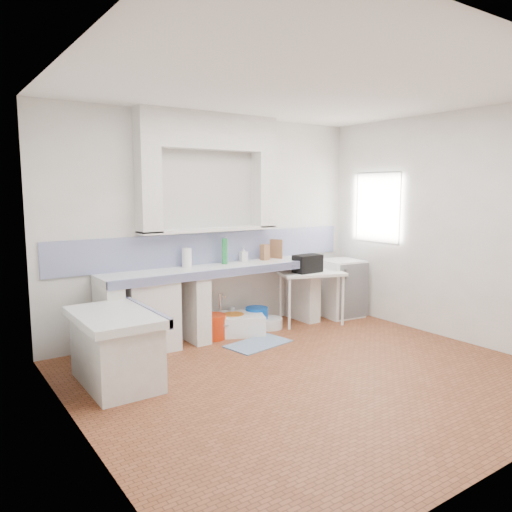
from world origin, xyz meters
TOP-DOWN VIEW (x-y plane):
  - floor at (0.00, 0.00)m, footprint 4.50×4.50m
  - ceiling at (0.00, 0.00)m, footprint 4.50×4.50m
  - wall_back at (0.00, 2.00)m, footprint 4.50×0.00m
  - wall_left at (-2.25, 0.00)m, footprint 0.00×4.50m
  - wall_right at (2.25, 0.00)m, footprint 0.00×4.50m
  - alcove_mass at (-0.10, 1.88)m, footprint 1.90×0.25m
  - window_frame at (2.42, 1.20)m, footprint 0.35×0.86m
  - lace_valance at (2.28, 1.20)m, footprint 0.01×0.84m
  - counter_slab at (-0.10, 1.70)m, footprint 3.00×0.60m
  - counter_lip at (-0.10, 1.42)m, footprint 3.00×0.04m
  - counter_pier_left at (-1.50, 1.70)m, footprint 0.20×0.55m
  - counter_pier_mid at (-0.45, 1.70)m, footprint 0.20×0.55m
  - counter_pier_right at (1.30, 1.70)m, footprint 0.20×0.55m
  - peninsula_top at (-1.70, 0.90)m, footprint 0.70×1.10m
  - peninsula_base at (-1.70, 0.90)m, footprint 0.60×1.00m
  - peninsula_lip at (-1.37, 0.90)m, footprint 0.04×1.10m
  - backsplash at (0.00, 1.99)m, footprint 4.27×0.03m
  - stove at (-1.02, 1.72)m, footprint 0.60×0.59m
  - sink at (0.04, 1.70)m, footprint 1.05×0.84m
  - side_table at (1.25, 1.46)m, footprint 0.99×0.75m
  - fridge at (1.89, 1.54)m, footprint 0.60×0.60m
  - bucket_red at (-0.22, 1.63)m, footprint 0.40×0.40m
  - bucket_orange at (0.11, 1.68)m, footprint 0.35×0.35m
  - bucket_blue at (0.49, 1.70)m, footprint 0.38×0.38m
  - basin_white at (0.64, 1.61)m, footprint 0.46×0.46m
  - water_bottle_a at (-0.10, 1.83)m, footprint 0.08×0.08m
  - water_bottle_b at (0.20, 1.85)m, footprint 0.10×0.10m
  - black_bag at (1.18, 1.47)m, footprint 0.39×0.23m
  - green_bottle_a at (0.10, 1.85)m, footprint 0.07×0.07m
  - green_bottle_b at (0.07, 1.81)m, footprint 0.09×0.09m
  - knife_block at (0.71, 1.81)m, footprint 0.12×0.10m
  - cutting_board at (0.93, 1.85)m, footprint 0.09×0.19m
  - paper_towel at (-0.46, 1.85)m, footprint 0.12×0.12m
  - soap_bottle at (0.38, 1.85)m, footprint 0.10×0.10m
  - rug at (0.11, 1.11)m, footprint 0.84×0.57m

SIDE VIEW (x-z plane):
  - floor at x=0.00m, z-range 0.00..0.00m
  - rug at x=0.11m, z-range 0.00..0.01m
  - basin_white at x=0.64m, z-range 0.00..0.14m
  - sink at x=0.04m, z-range 0.00..0.22m
  - bucket_orange at x=0.11m, z-range 0.00..0.26m
  - bucket_blue at x=0.49m, z-range 0.00..0.28m
  - water_bottle_a at x=-0.10m, z-range 0.00..0.30m
  - water_bottle_b at x=0.20m, z-range 0.00..0.30m
  - bucket_red at x=-0.22m, z-range 0.00..0.31m
  - peninsula_base at x=-1.70m, z-range 0.00..0.62m
  - side_table at x=1.25m, z-range 0.35..0.38m
  - counter_pier_left at x=-1.50m, z-range 0.00..0.82m
  - counter_pier_mid at x=-0.45m, z-range 0.00..0.82m
  - counter_pier_right at x=1.30m, z-range 0.00..0.82m
  - stove at x=-1.02m, z-range 0.00..0.82m
  - fridge at x=1.89m, z-range 0.00..0.84m
  - peninsula_top at x=-1.70m, z-range 0.62..0.70m
  - peninsula_lip at x=-1.37m, z-range 0.61..0.71m
  - black_bag at x=1.18m, z-range 0.73..0.97m
  - counter_slab at x=-0.10m, z-range 0.82..0.90m
  - counter_lip at x=-0.10m, z-range 0.81..0.91m
  - soap_bottle at x=0.38m, z-range 0.90..1.10m
  - knife_block at x=0.71m, z-range 0.90..1.12m
  - paper_towel at x=-0.46m, z-range 0.90..1.14m
  - cutting_board at x=0.93m, z-range 0.90..1.17m
  - green_bottle_a at x=0.10m, z-range 0.90..1.19m
  - green_bottle_b at x=0.07m, z-range 0.90..1.24m
  - backsplash at x=0.00m, z-range 0.90..1.30m
  - wall_back at x=0.00m, z-range -0.85..3.65m
  - wall_left at x=-2.25m, z-range -0.85..3.65m
  - wall_right at x=2.25m, z-range -0.85..3.65m
  - window_frame at x=2.42m, z-range 1.07..2.13m
  - lace_valance at x=2.28m, z-range 1.86..2.10m
  - alcove_mass at x=-0.10m, z-range 2.35..2.80m
  - ceiling at x=0.00m, z-range 2.80..2.80m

